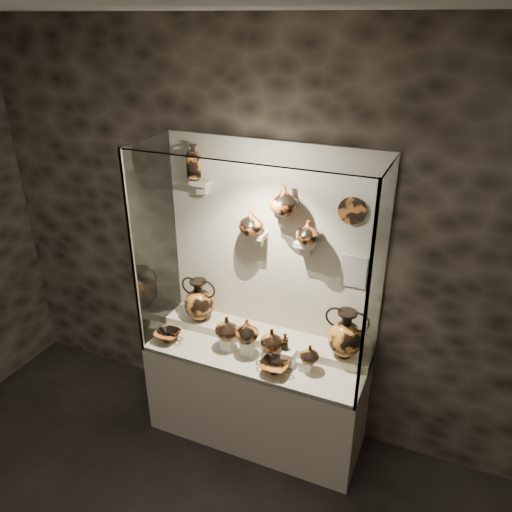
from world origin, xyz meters
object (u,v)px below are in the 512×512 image
at_px(amphora_right, 346,333).
at_px(jug_e, 310,354).
at_px(jug_a, 227,328).
at_px(jug_c, 272,339).
at_px(ovoid_vase_c, 308,232).
at_px(kylix_left, 168,335).
at_px(lekythos_tall, 193,160).
at_px(ovoid_vase_b, 284,200).
at_px(amphora_left, 199,300).
at_px(ovoid_vase_a, 251,222).
at_px(jug_b, 247,331).
at_px(kylix_right, 274,366).
at_px(lekythos_small, 285,341).

bearing_deg(amphora_right, jug_e, -138.06).
bearing_deg(jug_a, jug_e, -14.37).
bearing_deg(jug_c, ovoid_vase_c, 31.09).
bearing_deg(kylix_left, lekythos_tall, 55.95).
height_order(amphora_right, ovoid_vase_b, ovoid_vase_b).
bearing_deg(jug_c, amphora_right, -6.07).
height_order(jug_e, ovoid_vase_b, ovoid_vase_b).
bearing_deg(amphora_left, ovoid_vase_b, 6.41).
distance_m(lekythos_tall, ovoid_vase_a, 0.62).
distance_m(jug_e, lekythos_tall, 1.64).
relative_size(amphora_left, jug_e, 2.52).
bearing_deg(kylix_left, ovoid_vase_b, 2.78).
xyz_separation_m(jug_b, kylix_left, (-0.65, -0.08, -0.17)).
xyz_separation_m(amphora_left, ovoid_vase_a, (0.44, 0.05, 0.73)).
bearing_deg(jug_a, jug_b, -17.47).
distance_m(amphora_left, jug_c, 0.74).
relative_size(lekythos_tall, ovoid_vase_b, 1.40).
distance_m(jug_c, ovoid_vase_b, 1.04).
relative_size(jug_b, kylix_left, 0.73).
xyz_separation_m(amphora_right, jug_c, (-0.51, -0.17, -0.08)).
height_order(amphora_right, kylix_left, amphora_right).
bearing_deg(ovoid_vase_c, jug_e, -40.14).
distance_m(amphora_left, lekythos_tall, 1.14).
bearing_deg(ovoid_vase_a, kylix_left, -124.95).
distance_m(jug_c, jug_e, 0.31).
height_order(jug_a, ovoid_vase_b, ovoid_vase_b).
height_order(jug_e, kylix_left, jug_e).
bearing_deg(ovoid_vase_c, kylix_right, -80.68).
xyz_separation_m(amphora_left, lekythos_tall, (-0.03, 0.09, 1.13)).
height_order(kylix_left, ovoid_vase_b, ovoid_vase_b).
bearing_deg(jug_c, jug_b, 164.08).
relative_size(amphora_right, jug_c, 2.19).
xyz_separation_m(amphora_left, jug_b, (0.52, -0.21, -0.03)).
distance_m(amphora_left, amphora_right, 1.22).
height_order(amphora_right, kylix_right, amphora_right).
relative_size(jug_a, lekythos_tall, 0.65).
xyz_separation_m(jug_c, ovoid_vase_c, (0.16, 0.24, 0.80)).
bearing_deg(jug_b, lekythos_small, -0.88).
height_order(amphora_left, lekythos_tall, lekythos_tall).
bearing_deg(jug_a, lekythos_small, -11.67).
bearing_deg(amphora_left, lekythos_small, -9.74).
height_order(jug_b, ovoid_vase_b, ovoid_vase_b).
distance_m(jug_c, ovoid_vase_c, 0.85).
relative_size(amphora_right, jug_a, 2.01).
bearing_deg(kylix_right, lekythos_small, 102.72).
distance_m(lekythos_tall, ovoid_vase_c, 0.99).
height_order(amphora_right, jug_a, amphora_right).
height_order(amphora_right, lekythos_tall, lekythos_tall).
bearing_deg(jug_e, amphora_right, 32.67).
relative_size(jug_e, ovoid_vase_c, 0.83).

